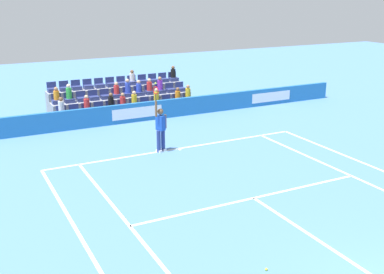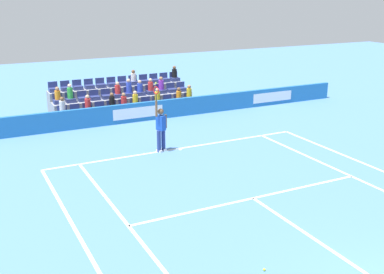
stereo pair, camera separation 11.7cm
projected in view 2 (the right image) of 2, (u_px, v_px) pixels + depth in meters
The scene contains 11 objects.
line_baseline at pixel (179, 149), 19.66m from camera, with size 10.97×0.10×0.01m, color white.
line_service at pixel (253, 198), 14.97m from camera, with size 8.23×0.10×0.01m, color white.
line_centre_service at pixel (323, 245), 12.24m from camera, with size 0.10×6.40×0.01m, color white.
line_singles_sideline_left at pixel (134, 233), 12.82m from camera, with size 0.10×11.89×0.01m, color white.
line_singles_sideline_right at pixel (361, 181), 16.35m from camera, with size 0.10×11.89×0.01m, color white.
line_doubles_sideline_left at pixel (84, 245), 12.23m from camera, with size 0.10×11.89×0.01m, color white.
line_centre_mark at pixel (180, 149), 19.58m from camera, with size 0.10×0.20×0.01m, color white.
sponsor_barrier at pixel (138, 112), 23.62m from camera, with size 24.21×0.22×0.94m.
tennis_player at pixel (161, 128), 19.05m from camera, with size 0.54×0.43×2.85m.
stadium_stand at pixel (123, 101), 25.55m from camera, with size 7.44×2.85×2.13m.
loose_tennis_ball at pixel (264, 270), 11.09m from camera, with size 0.07×0.07×0.07m, color #D1E533.
Camera 2 is at (7.89, 5.02, 6.24)m, focal length 44.70 mm.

